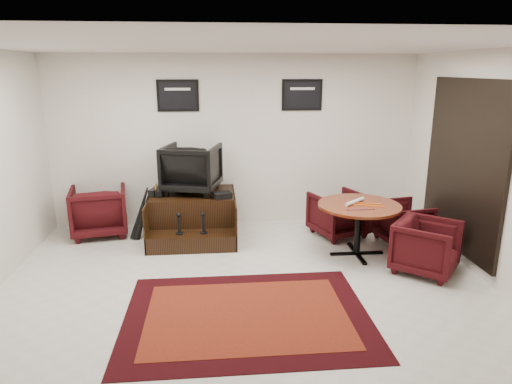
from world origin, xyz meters
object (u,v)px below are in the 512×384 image
shine_podium (193,216)px  table_chair_back (338,212)px  meeting_table (359,211)px  table_chair_window (404,220)px  table_chair_corner (427,244)px  shine_chair (192,166)px  armchair_side (99,208)px

shine_podium → table_chair_back: table_chair_back is taller
meeting_table → table_chair_window: size_ratio=1.63×
meeting_table → table_chair_window: (0.83, 0.40, -0.31)m
table_chair_corner → meeting_table: bearing=87.9°
shine_podium → shine_chair: size_ratio=1.62×
table_chair_back → shine_podium: bearing=-25.8°
shine_podium → table_chair_corner: size_ratio=1.79×
table_chair_window → table_chair_corner: (-0.12, -1.04, 0.03)m
meeting_table → table_chair_back: bearing=94.7°
armchair_side → table_chair_back: 3.78m
meeting_table → table_chair_back: size_ratio=1.49×
meeting_table → table_chair_window: meeting_table is taller
table_chair_back → meeting_table: bearing=73.8°
shine_podium → table_chair_window: 3.24m
shine_podium → meeting_table: size_ratio=1.19×
armchair_side → table_chair_window: size_ratio=1.22×
shine_chair → table_chair_corner: 3.61m
table_chair_window → shine_podium: bearing=69.0°
armchair_side → table_chair_back: (3.76, -0.39, -0.04)m
armchair_side → table_chair_back: armchair_side is taller
shine_chair → armchair_side: (-1.48, 0.05, -0.67)m
table_chair_back → armchair_side: bearing=-26.8°
shine_podium → armchair_side: armchair_side is taller
table_chair_back → table_chair_window: bearing=135.0°
table_chair_back → table_chair_window: table_chair_back is taller
armchair_side → meeting_table: (3.83, -1.19, 0.23)m
table_chair_back → table_chair_corner: 1.64m
armchair_side → shine_chair: bearing=167.1°
shine_chair → table_chair_window: 3.35m
shine_podium → table_chair_corner: 3.47m
shine_chair → table_chair_corner: bearing=163.9°
table_chair_window → shine_chair: bearing=66.6°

